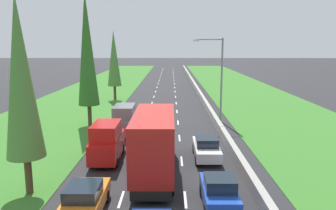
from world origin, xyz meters
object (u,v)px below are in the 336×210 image
Objects in this scene: poplar_tree_second at (87,49)px; poplar_tree_third at (114,59)px; blue_hatchback_right_lane at (219,191)px; white_sedan_right_lane at (206,148)px; red_box_truck_centre_lane at (155,142)px; orange_sedan_left_lane at (84,200)px; poplar_tree_nearest at (21,78)px; grey_van_left_lane at (125,120)px; red_van_left_lane at (107,142)px; street_light_mast at (218,74)px.

poplar_tree_second reaches higher than poplar_tree_third.
blue_hatchback_right_lane is 0.87× the size of white_sedan_right_lane.
orange_sedan_left_lane is at bearing -120.84° from red_box_truck_centre_lane.
blue_hatchback_right_lane is 5.79m from red_box_truck_centre_lane.
poplar_tree_nearest is at bearing -88.41° from poplar_tree_second.
orange_sedan_left_lane is 14.89m from grey_van_left_lane.
poplar_tree_second is at bearing 109.97° from red_van_left_lane.
blue_hatchback_right_lane is 0.38× the size of poplar_tree_third.
red_van_left_lane is 1.09× the size of white_sedan_right_lane.
poplar_tree_nearest is 31.97m from poplar_tree_third.
blue_hatchback_right_lane is at bearing -64.06° from grey_van_left_lane.
poplar_tree_nearest is at bearing -156.95° from red_box_truck_centre_lane.
red_box_truck_centre_lane is (-3.66, -3.06, 1.37)m from white_sedan_right_lane.
red_van_left_lane and grey_van_left_lane have the same top height.
blue_hatchback_right_lane is 0.29× the size of poplar_tree_second.
red_box_truck_centre_lane is at bearing -140.14° from white_sedan_right_lane.
blue_hatchback_right_lane is 0.41× the size of red_box_truck_centre_lane.
poplar_tree_nearest is 1.06× the size of poplar_tree_third.
poplar_tree_nearest is 22.20m from street_light_mast.
grey_van_left_lane is at bearing -150.00° from street_light_mast.
red_van_left_lane is 27.15m from poplar_tree_third.
grey_van_left_lane reaches higher than white_sedan_right_lane.
poplar_tree_second is at bearing 119.50° from red_box_truck_centre_lane.
white_sedan_right_lane is 16.47m from poplar_tree_second.
red_van_left_lane is (-0.38, 7.93, 0.59)m from orange_sedan_left_lane.
red_van_left_lane is 0.54× the size of street_light_mast.
street_light_mast reaches higher than white_sedan_right_lane.
orange_sedan_left_lane is 22.77m from street_light_mast.
red_van_left_lane is at bearing -70.03° from poplar_tree_second.
poplar_tree_third reaches higher than street_light_mast.
red_box_truck_centre_lane is at bearing -112.34° from street_light_mast.
grey_van_left_lane is 0.54× the size of street_light_mast.
poplar_tree_third is (-7.42, 29.01, 4.06)m from red_box_truck_centre_lane.
red_box_truck_centre_lane is at bearing 23.05° from poplar_tree_nearest.
poplar_tree_third is (-11.08, 25.95, 5.43)m from white_sedan_right_lane.
grey_van_left_lane is at bearing 87.24° from red_van_left_lane.
poplar_tree_nearest reaches higher than red_box_truck_centre_lane.
poplar_tree_nearest reaches higher than blue_hatchback_right_lane.
poplar_tree_second reaches higher than red_box_truck_centre_lane.
grey_van_left_lane is at bearing -77.90° from poplar_tree_third.
poplar_tree_second is 16.04m from poplar_tree_third.
grey_van_left_lane is 0.47× the size of poplar_tree_third.
red_box_truck_centre_lane is at bearing 128.76° from blue_hatchback_right_lane.
poplar_tree_nearest is 0.81× the size of poplar_tree_second.
red_box_truck_centre_lane is at bearing -75.65° from poplar_tree_third.
white_sedan_right_lane is 0.50× the size of street_light_mast.
poplar_tree_nearest is (-3.70, -12.47, 5.15)m from grey_van_left_lane.
street_light_mast reaches higher than grey_van_left_lane.
grey_van_left_lane is at bearing -40.42° from poplar_tree_second.
white_sedan_right_lane is (6.91, -6.46, -0.59)m from grey_van_left_lane.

